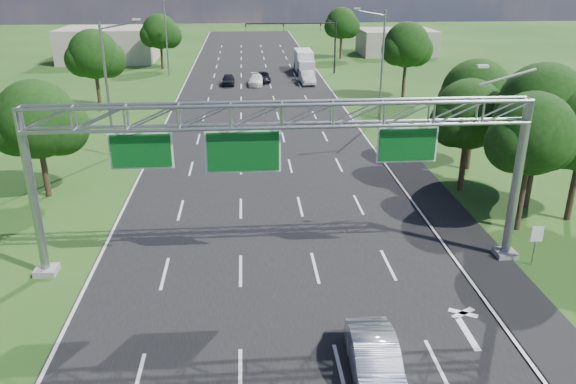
{
  "coord_description": "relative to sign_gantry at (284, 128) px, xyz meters",
  "views": [
    {
      "loc": [
        -1.34,
        -12.16,
        13.54
      ],
      "look_at": [
        0.59,
        12.86,
        3.47
      ],
      "focal_mm": 35.0,
      "sensor_mm": 36.0,
      "label": 1
    }
  ],
  "objects": [
    {
      "name": "tree_verge_rd",
      "position": [
        15.75,
        36.04,
        -1.26
      ],
      "size": [
        5.76,
        4.8,
        8.28
      ],
      "color": "#2D2116",
      "rests_on": "ground"
    },
    {
      "name": "regulatory_sign",
      "position": [
        12.07,
        -1.02,
        -5.38
      ],
      "size": [
        0.6,
        0.08,
        2.1
      ],
      "color": "gray",
      "rests_on": "ground"
    },
    {
      "name": "car_queue_b",
      "position": [
        0.52,
        47.22,
        -6.29
      ],
      "size": [
        2.14,
        4.4,
        1.2
      ],
      "primitive_type": "imported",
      "rotation": [
        0.0,
        0.0,
        0.03
      ],
      "color": "black",
      "rests_on": "ground"
    },
    {
      "name": "tree_verge_re",
      "position": [
        13.75,
        66.04,
        -1.7
      ],
      "size": [
        5.76,
        4.8,
        7.84
      ],
      "color": "#2D2116",
      "rests_on": "ground"
    },
    {
      "name": "box_truck",
      "position": [
        6.58,
        53.87,
        -5.5
      ],
      "size": [
        2.34,
        7.63,
        2.89
      ],
      "rotation": [
        0.0,
        0.0,
        0.01
      ],
      "color": "silver",
      "rests_on": "ground"
    },
    {
      "name": "sign_gantry",
      "position": [
        0.0,
        0.0,
        0.0
      ],
      "size": [
        23.5,
        1.0,
        9.56
      ],
      "color": "gray",
      "rests_on": "ground"
    },
    {
      "name": "building_right",
      "position": [
        23.67,
        70.0,
        -4.89
      ],
      "size": [
        12.0,
        9.0,
        4.0
      ],
      "primitive_type": "cube",
      "color": "#A09586",
      "rests_on": "ground"
    },
    {
      "name": "streetlight_r_mid",
      "position": [
        10.97,
        28.0,
        -1.31
      ],
      "size": [
        2.97,
        0.22,
        10.16
      ],
      "color": "gray",
      "rests_on": "ground"
    },
    {
      "name": "tree_verge_lc",
      "position": [
        -13.25,
        58.04,
        -1.92
      ],
      "size": [
        5.76,
        4.8,
        7.62
      ],
      "color": "#2D2116",
      "rests_on": "ground"
    },
    {
      "name": "car_queue_c",
      "position": [
        -3.7,
        45.55,
        -6.25
      ],
      "size": [
        1.54,
        3.77,
        1.28
      ],
      "primitive_type": "imported",
      "rotation": [
        0.0,
        0.0,
        -0.01
      ],
      "color": "black",
      "rests_on": "ground"
    },
    {
      "name": "ground",
      "position": [
        -0.33,
        18.0,
        -6.89
      ],
      "size": [
        220.0,
        220.0,
        0.0
      ],
      "primitive_type": "plane",
      "color": "#1B4715",
      "rests_on": "ground"
    },
    {
      "name": "road",
      "position": [
        -0.33,
        18.0,
        -6.89
      ],
      "size": [
        18.0,
        180.0,
        0.02
      ],
      "primitive_type": "cube",
      "color": "black",
      "rests_on": "ground"
    },
    {
      "name": "building_left",
      "position": [
        -22.33,
        66.0,
        -4.39
      ],
      "size": [
        14.0,
        10.0,
        5.0
      ],
      "primitive_type": "cube",
      "color": "#A09586",
      "rests_on": "ground"
    },
    {
      "name": "road_flare",
      "position": [
        9.87,
        2.0,
        -6.89
      ],
      "size": [
        3.0,
        30.0,
        0.02
      ],
      "primitive_type": "cube",
      "color": "black",
      "rests_on": "ground"
    },
    {
      "name": "car_queue_d",
      "position": [
        6.1,
        45.7,
        -6.12
      ],
      "size": [
        1.81,
        4.72,
        1.53
      ],
      "primitive_type": "imported",
      "rotation": [
        0.0,
        0.0,
        0.04
      ],
      "color": "silver",
      "rests_on": "ground"
    },
    {
      "name": "streetlight_l_near",
      "position": [
        -11.63,
        18.0,
        -1.31
      ],
      "size": [
        2.97,
        0.22,
        10.16
      ],
      "color": "gray",
      "rests_on": "ground"
    },
    {
      "name": "streetlight_l_far",
      "position": [
        -11.63,
        53.0,
        -1.31
      ],
      "size": [
        2.97,
        0.22,
        10.16
      ],
      "color": "gray",
      "rests_on": "ground"
    },
    {
      "name": "silver_sedan",
      "position": [
        2.59,
        -8.5,
        -6.13
      ],
      "size": [
        1.8,
        4.66,
        1.52
      ],
      "primitive_type": "imported",
      "rotation": [
        0.0,
        0.0,
        -0.04
      ],
      "color": "silver",
      "rests_on": "ground"
    },
    {
      "name": "tree_verge_lb",
      "position": [
        -16.25,
        33.04,
        -1.48
      ],
      "size": [
        5.76,
        4.8,
        8.06
      ],
      "color": "#2D2116",
      "rests_on": "ground"
    },
    {
      "name": "traffic_signal",
      "position": [
        7.15,
        53.0,
        -1.72
      ],
      "size": [
        12.21,
        0.24,
        7.0
      ],
      "color": "black",
      "rests_on": "ground"
    },
    {
      "name": "tree_cluster_right",
      "position": [
        14.47,
        7.19,
        -1.58
      ],
      "size": [
        9.91,
        14.6,
        8.68
      ],
      "color": "#2D2116",
      "rests_on": "ground"
    },
    {
      "name": "tree_verge_la",
      "position": [
        -14.25,
        10.04,
        -2.13
      ],
      "size": [
        5.76,
        4.8,
        7.4
      ],
      "color": "#2D2116",
      "rests_on": "ground"
    },
    {
      "name": "car_queue_a",
      "position": [
        -0.28,
        45.29,
        -6.27
      ],
      "size": [
        2.02,
        4.36,
        1.23
      ],
      "primitive_type": "imported",
      "rotation": [
        0.0,
        0.0,
        -0.07
      ],
      "color": "white",
      "rests_on": "ground"
    }
  ]
}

